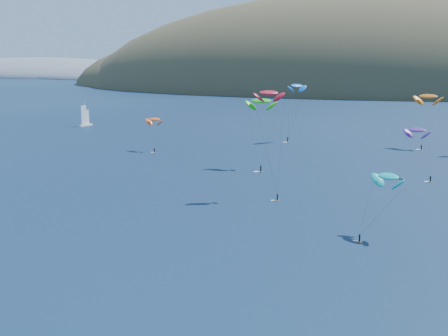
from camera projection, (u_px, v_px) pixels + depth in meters
The scene contains 10 objects.
island at pixel (396, 100), 597.04m from camera, with size 730.00×300.00×210.00m.
headland at pixel (55, 78), 908.40m from camera, with size 460.00×250.00×60.00m.
sailboat at pixel (85, 124), 303.31m from camera, with size 9.62×8.42×11.51m.
kitesurfer_1 at pixel (154, 119), 228.51m from camera, with size 8.02×8.74×13.51m.
kitesurfer_3 at pixel (261, 101), 195.47m from camera, with size 9.92×13.11×23.44m.
kitesurfer_4 at pixel (297, 86), 251.21m from camera, with size 8.82×11.28×24.82m.
kitesurfer_5 at pixel (388, 177), 122.92m from camera, with size 9.23×11.48×14.01m.
kitesurfer_6 at pixel (417, 130), 181.96m from camera, with size 9.37×13.81×15.69m.
kitesurfer_9 at pixel (269, 93), 154.28m from camera, with size 8.40×8.89×28.09m.
kitesurfer_11 at pixel (428, 96), 234.74m from camera, with size 12.06×13.38×22.33m.
Camera 1 is at (52.48, -58.48, 36.34)m, focal length 50.00 mm.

